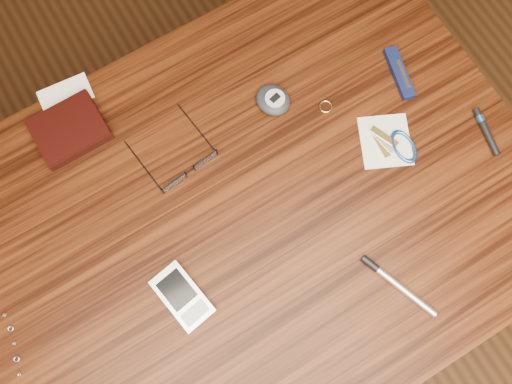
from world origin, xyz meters
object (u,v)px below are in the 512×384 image
pda_phone (182,296)px  pedometer (273,100)px  wallet_and_card (69,129)px  pocket_knife (399,73)px  desk (235,234)px  notepad_keys (395,144)px  silver_pen (393,281)px  eyeglasses (188,168)px

pda_phone → pedometer: 0.35m
wallet_and_card → pocket_knife: (0.52, -0.20, -0.01)m
desk → pocket_knife: 0.40m
desk → pedometer: 0.25m
notepad_keys → pocket_knife: (0.08, 0.10, 0.00)m
pda_phone → silver_pen: 0.32m
eyeglasses → silver_pen: (0.18, -0.32, -0.01)m
desk → wallet_and_card: wallet_and_card is taller
pda_phone → eyeglasses: bearing=58.4°
desk → pda_phone: bearing=-154.0°
pedometer → notepad_keys: pedometer is taller
pocket_knife → silver_pen: bearing=-126.7°
pda_phone → pedometer: bearing=35.3°
notepad_keys → pocket_knife: 0.13m
wallet_and_card → pedometer: 0.34m
silver_pen → notepad_keys: bearing=54.0°
pocket_knife → notepad_keys: bearing=-128.0°
desk → wallet_and_card: 0.33m
desk → pedometer: pedometer is taller
eyeglasses → notepad_keys: eyeglasses is taller
desk → notepad_keys: bearing=-4.7°
pocket_knife → pedometer: bearing=162.4°
pedometer → silver_pen: size_ratio=0.54×
pedometer → pocket_knife: pedometer is taller
wallet_and_card → desk: bearing=-61.2°
desk → silver_pen: size_ratio=7.57×
notepad_keys → silver_pen: size_ratio=0.89×
desk → pedometer: bearing=41.0°
pedometer → pocket_knife: 0.22m
eyeglasses → pocket_knife: eyeglasses is taller
notepad_keys → silver_pen: silver_pen is taller
pocket_knife → pda_phone: bearing=-164.8°
wallet_and_card → eyeglasses: 0.21m
pda_phone → silver_pen: bearing=-27.0°
eyeglasses → pedometer: size_ratio=1.76×
eyeglasses → pedometer: same height
desk → notepad_keys: (0.30, -0.02, 0.11)m
eyeglasses → wallet_and_card: bearing=129.9°
pda_phone → pedometer: pedometer is taller
silver_pen → pedometer: bearing=90.2°
pocket_knife → desk: bearing=-168.6°
wallet_and_card → eyeglasses: same height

